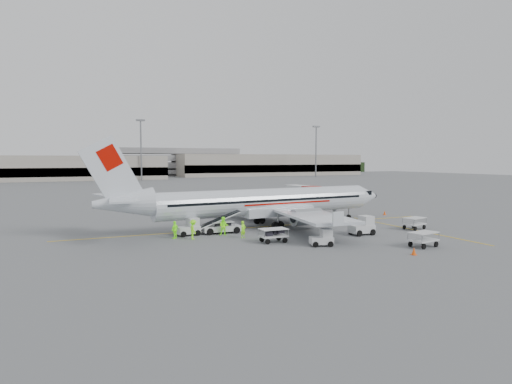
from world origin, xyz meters
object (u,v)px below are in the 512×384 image
tug_mid (321,237)px  belt_loader (221,219)px  jet_bridge (311,200)px  aircraft (268,184)px  tug_aft (188,227)px  tug_fore (362,225)px

tug_mid → belt_loader: bearing=136.9°
jet_bridge → aircraft: bearing=-145.9°
belt_loader → tug_aft: 3.55m
tug_fore → tug_aft: 17.45m
aircraft → tug_aft: 10.89m
tug_mid → jet_bridge: bearing=77.2°
jet_bridge → tug_mid: jet_bridge is taller
belt_loader → jet_bridge: bearing=33.4°
aircraft → jet_bridge: (10.65, 8.26, -2.90)m
aircraft → tug_mid: 12.65m
tug_fore → tug_mid: size_ratio=1.25×
tug_fore → tug_aft: (-16.12, 6.70, -0.08)m
jet_bridge → tug_aft: jet_bridge is taller
jet_bridge → tug_mid: 23.15m
jet_bridge → belt_loader: size_ratio=2.79×
tug_mid → tug_aft: 13.57m
tug_fore → jet_bridge: bearing=74.4°
belt_loader → tug_aft: (-3.51, 0.00, -0.54)m
jet_bridge → belt_loader: bearing=-152.3°
belt_loader → tug_aft: size_ratio=2.32×
jet_bridge → tug_fore: jet_bridge is taller
jet_bridge → tug_fore: (-4.45, -17.10, -0.97)m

